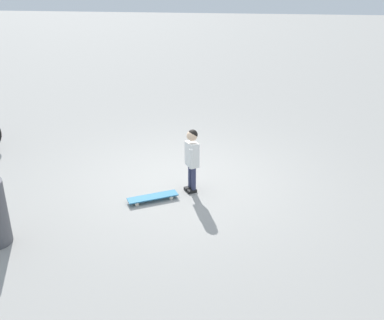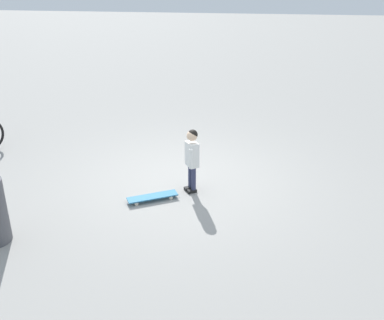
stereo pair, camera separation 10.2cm
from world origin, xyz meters
TOP-DOWN VIEW (x-y plane):
  - ground_plane at (0.00, 0.00)m, footprint 50.00×50.00m
  - child_person at (0.22, -0.33)m, footprint 0.27×0.41m
  - skateboard at (-0.36, -0.72)m, footprint 0.79×0.53m

SIDE VIEW (x-z plane):
  - ground_plane at x=0.00m, z-range 0.00..0.00m
  - skateboard at x=-0.36m, z-range 0.02..0.10m
  - child_person at x=0.22m, z-range 0.13..1.19m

